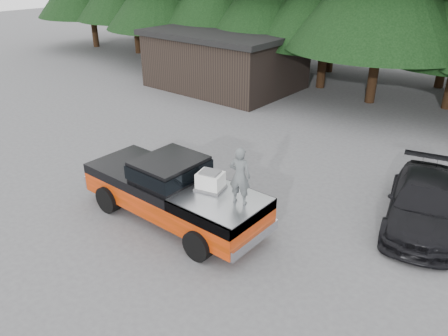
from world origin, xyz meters
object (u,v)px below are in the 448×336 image
Objects in this scene: pickup_truck at (174,199)px; man_on_bed at (240,176)px; parked_car at (423,203)px; utility_building at (225,59)px; air_compressor at (210,181)px.

man_on_bed is at bearing 3.78° from pickup_truck.
man_on_bed reaches higher than parked_car.
parked_car is 0.56× the size of utility_building.
parked_car is at bearing 37.38° from pickup_truck.
parked_car is at bearing -144.99° from man_on_bed.
man_on_bed is at bearing -142.69° from parked_car.
air_compressor is 0.08× the size of utility_building.
air_compressor is 15.38m from utility_building.
man_on_bed is at bearing -19.17° from air_compressor.
air_compressor is 0.14× the size of parked_car.
utility_building is (-8.20, 12.41, 1.00)m from pickup_truck.
parked_car is at bearing -30.00° from utility_building.
air_compressor reaches higher than parked_car.
pickup_truck is 7.20m from parked_car.
man_on_bed is at bearing -49.43° from utility_building.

